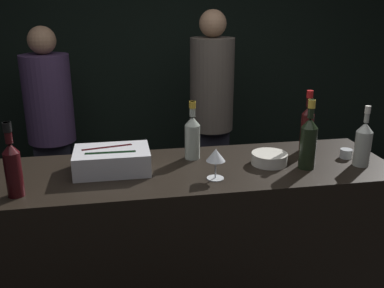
{
  "coord_description": "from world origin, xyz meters",
  "views": [
    {
      "loc": [
        -0.36,
        -1.69,
        1.8
      ],
      "look_at": [
        0.0,
        0.35,
        1.1
      ],
      "focal_mm": 40.0,
      "sensor_mm": 36.0,
      "label": 1
    }
  ],
  "objects_px": {
    "red_wine_bottle_tall": "(307,126)",
    "rose_wine_bottle": "(192,135)",
    "champagne_bottle": "(308,141)",
    "person_blond_tee": "(51,120)",
    "white_wine_bottle": "(363,143)",
    "wine_glass": "(216,156)",
    "person_in_hoodie": "(212,108)",
    "bowl_white": "(269,158)",
    "candle_votive": "(346,153)",
    "red_wine_bottle_black_foil": "(13,166)",
    "ice_bin_with_bottles": "(112,159)"
  },
  "relations": [
    {
      "from": "candle_votive",
      "to": "red_wine_bottle_black_foil",
      "type": "distance_m",
      "value": 1.69
    },
    {
      "from": "ice_bin_with_bottles",
      "to": "red_wine_bottle_black_foil",
      "type": "relative_size",
      "value": 1.11
    },
    {
      "from": "ice_bin_with_bottles",
      "to": "candle_votive",
      "type": "xyz_separation_m",
      "value": [
        1.26,
        -0.04,
        -0.04
      ]
    },
    {
      "from": "wine_glass",
      "to": "champagne_bottle",
      "type": "distance_m",
      "value": 0.5
    },
    {
      "from": "candle_votive",
      "to": "wine_glass",
      "type": "bearing_deg",
      "value": -168.71
    },
    {
      "from": "person_in_hoodie",
      "to": "champagne_bottle",
      "type": "bearing_deg",
      "value": -17.5
    },
    {
      "from": "champagne_bottle",
      "to": "bowl_white",
      "type": "bearing_deg",
      "value": 152.85
    },
    {
      "from": "bowl_white",
      "to": "red_wine_bottle_tall",
      "type": "height_order",
      "value": "red_wine_bottle_tall"
    },
    {
      "from": "red_wine_bottle_black_foil",
      "to": "rose_wine_bottle",
      "type": "bearing_deg",
      "value": 21.18
    },
    {
      "from": "red_wine_bottle_black_foil",
      "to": "person_blond_tee",
      "type": "bearing_deg",
      "value": 92.44
    },
    {
      "from": "white_wine_bottle",
      "to": "red_wine_bottle_black_foil",
      "type": "xyz_separation_m",
      "value": [
        -1.69,
        -0.07,
        0.02
      ]
    },
    {
      "from": "wine_glass",
      "to": "candle_votive",
      "type": "relative_size",
      "value": 2.33
    },
    {
      "from": "candle_votive",
      "to": "person_in_hoodie",
      "type": "xyz_separation_m",
      "value": [
        -0.46,
        1.28,
        -0.04
      ]
    },
    {
      "from": "bowl_white",
      "to": "person_in_hoodie",
      "type": "xyz_separation_m",
      "value": [
        -0.02,
        1.29,
        -0.04
      ]
    },
    {
      "from": "candle_votive",
      "to": "white_wine_bottle",
      "type": "bearing_deg",
      "value": -79.72
    },
    {
      "from": "wine_glass",
      "to": "champagne_bottle",
      "type": "relative_size",
      "value": 0.42
    },
    {
      "from": "champagne_bottle",
      "to": "red_wine_bottle_black_foil",
      "type": "xyz_separation_m",
      "value": [
        -1.4,
        -0.08,
        -0.01
      ]
    },
    {
      "from": "white_wine_bottle",
      "to": "champagne_bottle",
      "type": "xyz_separation_m",
      "value": [
        -0.3,
        0.01,
        0.02
      ]
    },
    {
      "from": "rose_wine_bottle",
      "to": "person_blond_tee",
      "type": "height_order",
      "value": "person_blond_tee"
    },
    {
      "from": "red_wine_bottle_tall",
      "to": "person_in_hoodie",
      "type": "relative_size",
      "value": 0.2
    },
    {
      "from": "rose_wine_bottle",
      "to": "red_wine_bottle_black_foil",
      "type": "distance_m",
      "value": 0.91
    },
    {
      "from": "red_wine_bottle_tall",
      "to": "rose_wine_bottle",
      "type": "relative_size",
      "value": 1.11
    },
    {
      "from": "bowl_white",
      "to": "rose_wine_bottle",
      "type": "bearing_deg",
      "value": 157.65
    },
    {
      "from": "bowl_white",
      "to": "red_wine_bottle_black_foil",
      "type": "bearing_deg",
      "value": -172.09
    },
    {
      "from": "bowl_white",
      "to": "white_wine_bottle",
      "type": "height_order",
      "value": "white_wine_bottle"
    },
    {
      "from": "ice_bin_with_bottles",
      "to": "candle_votive",
      "type": "distance_m",
      "value": 1.26
    },
    {
      "from": "candle_votive",
      "to": "person_in_hoodie",
      "type": "distance_m",
      "value": 1.36
    },
    {
      "from": "person_in_hoodie",
      "to": "ice_bin_with_bottles",
      "type": "bearing_deg",
      "value": -57.74
    },
    {
      "from": "ice_bin_with_bottles",
      "to": "person_blond_tee",
      "type": "bearing_deg",
      "value": 109.6
    },
    {
      "from": "wine_glass",
      "to": "red_wine_bottle_tall",
      "type": "xyz_separation_m",
      "value": [
        0.59,
        0.3,
        0.03
      ]
    },
    {
      "from": "ice_bin_with_bottles",
      "to": "rose_wine_bottle",
      "type": "bearing_deg",
      "value": 14.26
    },
    {
      "from": "champagne_bottle",
      "to": "red_wine_bottle_black_foil",
      "type": "bearing_deg",
      "value": -176.53
    },
    {
      "from": "rose_wine_bottle",
      "to": "champagne_bottle",
      "type": "distance_m",
      "value": 0.6
    },
    {
      "from": "champagne_bottle",
      "to": "person_blond_tee",
      "type": "relative_size",
      "value": 0.22
    },
    {
      "from": "rose_wine_bottle",
      "to": "red_wine_bottle_black_foil",
      "type": "bearing_deg",
      "value": -158.82
    },
    {
      "from": "white_wine_bottle",
      "to": "person_blond_tee",
      "type": "xyz_separation_m",
      "value": [
        -1.76,
        1.51,
        -0.21
      ]
    },
    {
      "from": "rose_wine_bottle",
      "to": "red_wine_bottle_black_foil",
      "type": "height_order",
      "value": "red_wine_bottle_black_foil"
    },
    {
      "from": "bowl_white",
      "to": "champagne_bottle",
      "type": "height_order",
      "value": "champagne_bottle"
    },
    {
      "from": "white_wine_bottle",
      "to": "champagne_bottle",
      "type": "relative_size",
      "value": 0.89
    },
    {
      "from": "person_in_hoodie",
      "to": "red_wine_bottle_black_foil",
      "type": "bearing_deg",
      "value": -64.81
    },
    {
      "from": "wine_glass",
      "to": "white_wine_bottle",
      "type": "relative_size",
      "value": 0.48
    },
    {
      "from": "candle_votive",
      "to": "person_blond_tee",
      "type": "distance_m",
      "value": 2.23
    },
    {
      "from": "red_wine_bottle_tall",
      "to": "person_blond_tee",
      "type": "distance_m",
      "value": 2.02
    },
    {
      "from": "rose_wine_bottle",
      "to": "person_blond_tee",
      "type": "bearing_deg",
      "value": 126.24
    },
    {
      "from": "red_wine_bottle_tall",
      "to": "person_blond_tee",
      "type": "xyz_separation_m",
      "value": [
        -1.57,
        1.25,
        -0.23
      ]
    },
    {
      "from": "champagne_bottle",
      "to": "red_wine_bottle_tall",
      "type": "bearing_deg",
      "value": 66.97
    },
    {
      "from": "person_in_hoodie",
      "to": "person_blond_tee",
      "type": "distance_m",
      "value": 1.28
    },
    {
      "from": "bowl_white",
      "to": "person_in_hoodie",
      "type": "distance_m",
      "value": 1.3
    },
    {
      "from": "wine_glass",
      "to": "white_wine_bottle",
      "type": "height_order",
      "value": "white_wine_bottle"
    },
    {
      "from": "white_wine_bottle",
      "to": "red_wine_bottle_tall",
      "type": "height_order",
      "value": "red_wine_bottle_tall"
    }
  ]
}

